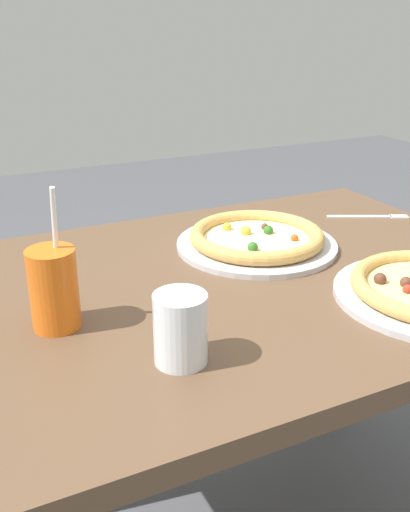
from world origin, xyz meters
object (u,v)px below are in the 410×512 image
water_cup_clear (181,328)px  fork (372,217)px  drink_cup_colored (54,288)px  pizza_far (257,239)px

water_cup_clear → fork: size_ratio=0.56×
water_cup_clear → fork: water_cup_clear is taller
drink_cup_colored → water_cup_clear: 0.23m
pizza_far → fork: (0.36, 0.05, -0.02)m
drink_cup_colored → water_cup_clear: bearing=-52.6°
pizza_far → fork: bearing=7.4°
pizza_far → drink_cup_colored: bearing=-161.4°
drink_cup_colored → fork: drink_cup_colored is taller
pizza_far → fork: 0.37m
pizza_far → drink_cup_colored: 0.50m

